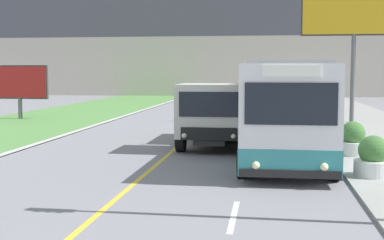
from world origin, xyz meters
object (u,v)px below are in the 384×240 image
object	(u,v)px
traffic_light_mast	(366,31)
planter_round_second	(353,140)
billboard_small	(19,83)
planter_round_near	(373,158)
dump_truck	(214,116)
billboard_large	(354,15)
planter_round_third	(333,129)
car_distant	(272,107)
city_bus	(283,108)

from	to	relation	value
traffic_light_mast	planter_round_second	xyz separation A→B (m)	(1.09, 8.11, -3.09)
billboard_small	planter_round_near	world-z (taller)	billboard_small
traffic_light_mast	billboard_small	bearing A→B (deg)	129.66
planter_round_second	billboard_small	bearing A→B (deg)	146.14
dump_truck	traffic_light_mast	distance (m)	10.57
billboard_large	planter_round_near	distance (m)	16.42
planter_round_third	billboard_small	bearing A→B (deg)	155.09
planter_round_near	traffic_light_mast	bearing A→B (deg)	-103.49
billboard_small	planter_round_third	xyz separation A→B (m)	(17.41, -8.09, -1.62)
traffic_light_mast	planter_round_third	bearing A→B (deg)	85.72
billboard_large	traffic_light_mast	bearing A→B (deg)	-98.10
planter_round_second	billboard_large	bearing A→B (deg)	81.59
dump_truck	billboard_large	world-z (taller)	billboard_large
billboard_large	planter_round_near	bearing A→B (deg)	-96.53
car_distant	billboard_large	xyz separation A→B (m)	(4.34, -2.51, 5.22)
car_distant	planter_round_third	bearing A→B (deg)	-77.04
car_distant	planter_round_near	world-z (taller)	car_distant
dump_truck	planter_round_third	world-z (taller)	dump_truck
dump_truck	planter_round_near	bearing A→B (deg)	-47.25
dump_truck	traffic_light_mast	size ratio (longest dim) A/B	1.10
car_distant	planter_round_third	distance (m)	10.75
planter_round_third	traffic_light_mast	bearing A→B (deg)	-94.28
planter_round_third	city_bus	bearing A→B (deg)	-123.28
car_distant	traffic_light_mast	bearing A→B (deg)	-86.09
city_bus	billboard_small	xyz separation A→B (m)	(-15.30, 11.30, 0.55)
dump_truck	billboard_large	distance (m)	13.03
city_bus	planter_round_third	world-z (taller)	city_bus
city_bus	dump_truck	xyz separation A→B (m)	(-2.53, 0.95, -0.38)
planter_round_second	planter_round_third	bearing A→B (deg)	93.09
planter_round_near	planter_round_second	size ratio (longest dim) A/B	0.98
city_bus	traffic_light_mast	xyz separation A→B (m)	(1.22, -8.63, 2.05)
dump_truck	planter_round_second	xyz separation A→B (m)	(4.84, -1.47, -0.66)
city_bus	planter_round_second	xyz separation A→B (m)	(2.31, -0.52, -1.04)
planter_round_third	dump_truck	bearing A→B (deg)	-154.02
dump_truck	city_bus	bearing A→B (deg)	-20.61
planter_round_second	planter_round_third	world-z (taller)	planter_round_second
city_bus	planter_round_third	distance (m)	3.99
city_bus	traffic_light_mast	world-z (taller)	traffic_light_mast
traffic_light_mast	planter_round_near	size ratio (longest dim) A/B	5.18
car_distant	billboard_large	world-z (taller)	billboard_large
planter_round_near	planter_round_second	bearing A→B (deg)	89.44
billboard_small	planter_round_third	distance (m)	19.26
billboard_large	city_bus	bearing A→B (deg)	-109.87
traffic_light_mast	billboard_large	distance (m)	20.13
city_bus	billboard_large	xyz separation A→B (m)	(4.04, 11.18, 4.30)
planter_round_second	planter_round_near	bearing A→B (deg)	-90.56
planter_round_near	city_bus	bearing A→B (deg)	118.17
planter_round_near	billboard_large	bearing A→B (deg)	83.47
car_distant	traffic_light_mast	world-z (taller)	traffic_light_mast
car_distant	planter_round_near	xyz separation A→B (m)	(2.57, -17.93, -0.13)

